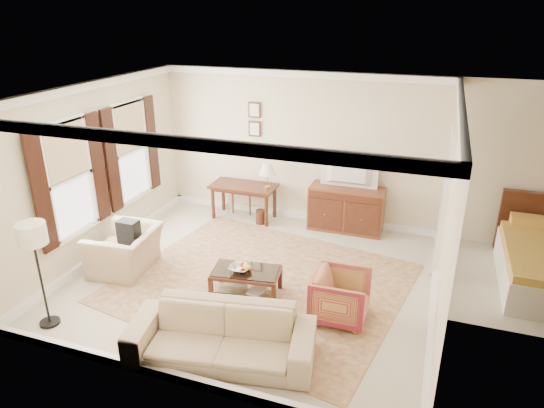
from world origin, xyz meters
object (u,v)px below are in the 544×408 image
Objects in this scene: sideboard at (346,209)px; tv at (349,162)px; striped_armchair at (341,294)px; writing_desk at (244,190)px; sofa at (221,328)px; coffee_table at (246,276)px; club_armchair at (125,244)px.

tv reaches higher than sideboard.
tv is at bearing 8.61° from striped_armchair.
writing_desk is 0.58× the size of sofa.
club_armchair is at bearing 178.41° from coffee_table.
coffee_table is at bearing -67.00° from writing_desk.
coffee_table is at bearing 83.10° from club_armchair.
club_armchair reaches higher than coffee_table.
striped_armchair is at bearing 81.88° from club_armchair.
writing_desk is at bearing 153.18° from club_armchair.
tv is (2.04, 0.11, 0.77)m from writing_desk.
sideboard is 2.89m from striped_armchair.
sofa is (-0.69, -4.13, 0.01)m from sideboard.
tv is 3.03m from striped_armchair.
striped_armchair reaches higher than writing_desk.
striped_armchair is 0.34× the size of sofa.
sofa is at bearing 136.21° from striped_armchair.
writing_desk reaches higher than coffee_table.
writing_desk is at bearing 2.99° from tv.
club_armchair is (-3.04, -2.66, -0.89)m from tv.
sofa is at bearing -99.42° from sideboard.
coffee_table is 1.43m from striped_armchair.
writing_desk is at bearing 113.00° from coffee_table.
sideboard is (2.04, 0.13, -0.17)m from writing_desk.
sofa is at bearing 80.54° from tv.
writing_desk is 2.05m from sideboard.
tv reaches higher than coffee_table.
coffee_table is (-0.93, -2.73, -0.11)m from sideboard.
sofa is (-0.69, -4.11, -0.93)m from tv.
tv is 0.46× the size of sofa.
club_armchair reaches higher than sofa.
coffee_table is (-0.93, -2.71, -1.04)m from tv.
coffee_table is (1.11, -2.61, -0.28)m from writing_desk.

